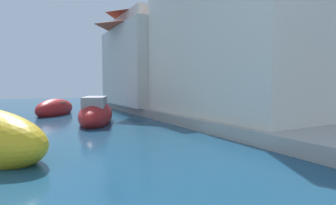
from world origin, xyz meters
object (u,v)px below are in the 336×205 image
Objects in this scene: waterfront_building_main at (232,35)px; quayside_tree at (191,69)px; moored_boat_3 at (55,109)px; waterfront_building_annex at (156,59)px; moored_boat_4 at (96,114)px; waterfront_building_far at (152,55)px.

waterfront_building_main is 2.46× the size of quayside_tree.
waterfront_building_annex reaches higher than moored_boat_3.
moored_boat_3 is 0.77× the size of moored_boat_4.
moored_boat_3 is 5.42m from moored_boat_4.
moored_boat_4 is 1.24× the size of quayside_tree.
quayside_tree reaches higher than moored_boat_3.
waterfront_building_main is at bearing -90.00° from waterfront_building_far.
moored_boat_3 is at bearing 158.07° from quayside_tree.
moored_boat_4 is at bearing -135.55° from waterfront_building_far.
waterfront_building_main is 5.51m from quayside_tree.
moored_boat_4 is at bearing -138.98° from waterfront_building_annex.
waterfront_building_annex is at bearing -51.76° from moored_boat_3.
waterfront_building_main is 9.71m from waterfront_building_far.
waterfront_building_main reaches higher than quayside_tree.
waterfront_building_annex is at bearing -90.00° from waterfront_building_far.
waterfront_building_main reaches higher than moored_boat_3.
moored_boat_4 is (1.55, -5.19, 0.09)m from moored_boat_3.
moored_boat_3 is 0.39× the size of waterfront_building_main.
quayside_tree is (8.75, -3.52, 2.76)m from moored_boat_3.
waterfront_building_main reaches higher than waterfront_building_annex.
waterfront_building_main is 1.15× the size of waterfront_building_annex.
moored_boat_4 reaches higher than moored_boat_3.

